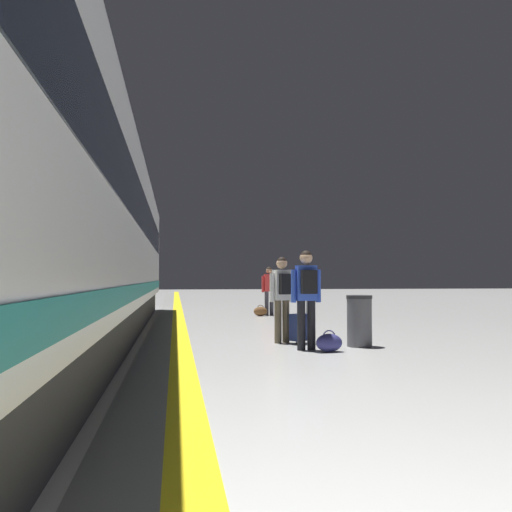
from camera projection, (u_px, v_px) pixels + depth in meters
safety_line_strip at (181, 350)px, 9.27m from camera, size 0.36×80.00×0.01m
tactile_edge_band at (159, 350)px, 9.21m from camera, size 0.69×80.00×0.01m
high_speed_train at (11, 177)px, 7.01m from camera, size 2.94×30.24×4.97m
passenger_near at (282, 292)px, 10.32m from camera, size 0.48×0.38×1.62m
suitcase_near at (300, 327)px, 10.20m from camera, size 0.44×0.38×0.95m
passenger_mid at (307, 291)px, 9.29m from camera, size 0.53×0.34×1.69m
duffel_bag_mid at (329, 343)px, 9.06m from camera, size 0.44×0.26×0.36m
passenger_far at (269, 287)px, 17.91m from camera, size 0.49×0.22×1.59m
duffel_bag_far at (261, 311)px, 17.60m from camera, size 0.44×0.26×0.36m
waste_bin at (359, 321)px, 9.78m from camera, size 0.46×0.46×0.91m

